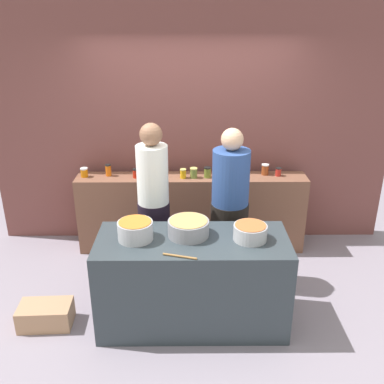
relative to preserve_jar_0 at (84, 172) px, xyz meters
name	(u,v)px	position (x,y,z in m)	size (l,w,h in m)	color
ground	(192,300)	(1.25, -1.10, -0.99)	(12.00, 12.00, 0.00)	gray
storefront_wall	(191,122)	(1.25, 0.35, 0.51)	(4.80, 0.12, 3.00)	brown
display_shelf	(192,213)	(1.25, 0.00, -0.52)	(2.70, 0.36, 0.93)	brown
prep_table	(193,281)	(1.25, -1.40, -0.55)	(1.70, 0.70, 0.87)	#303A40
preserve_jar_0	(84,172)	(0.00, 0.00, 0.00)	(0.09, 0.09, 0.11)	orange
preserve_jar_1	(108,170)	(0.28, 0.03, 0.02)	(0.07, 0.07, 0.14)	orange
preserve_jar_2	(136,173)	(0.60, -0.03, 0.00)	(0.07, 0.07, 0.11)	red
preserve_jar_3	(147,172)	(0.73, 0.01, 0.00)	(0.09, 0.09, 0.10)	#D56013
preserve_jar_4	(183,173)	(1.15, -0.05, 0.00)	(0.07, 0.07, 0.11)	gold
preserve_jar_5	(194,173)	(1.27, -0.04, 0.01)	(0.09, 0.09, 0.12)	olive
preserve_jar_6	(207,172)	(1.43, -0.03, 0.01)	(0.08, 0.08, 0.12)	olive
preserve_jar_7	(216,171)	(1.54, 0.05, 0.00)	(0.09, 0.09, 0.11)	orange
preserve_jar_8	(236,170)	(1.77, 0.05, 0.01)	(0.07, 0.07, 0.12)	#B33522
preserve_jar_9	(265,169)	(2.12, 0.06, 0.01)	(0.09, 0.09, 0.13)	brown
preserve_jar_10	(278,172)	(2.27, 0.02, 0.00)	(0.07, 0.07, 0.10)	red
cooking_pot_left	(135,230)	(0.75, -1.40, -0.03)	(0.31, 0.31, 0.17)	#B7B7BC
cooking_pot_center	(188,228)	(1.21, -1.33, -0.04)	(0.36, 0.36, 0.15)	gray
cooking_pot_right	(250,232)	(1.75, -1.41, -0.04)	(0.29, 0.29, 0.14)	#B7B7BC
wooden_spoon	(180,256)	(1.14, -1.70, -0.10)	(0.02, 0.02, 0.29)	#9E703D
cook_with_tongs	(154,215)	(0.86, -0.79, -0.17)	(0.32, 0.32, 1.76)	black
cook_in_cap	(229,217)	(1.63, -0.73, -0.22)	(0.39, 0.39, 1.69)	black
bread_crate	(46,315)	(-0.12, -1.45, -0.88)	(0.48, 0.29, 0.22)	tan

